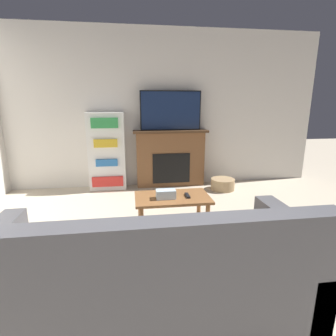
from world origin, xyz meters
The scene contains 9 objects.
wall_back centered at (0.00, 3.77, 1.35)m, with size 5.98×0.06×2.70m.
fireplace centered at (0.29, 3.63, 0.51)m, with size 1.30×0.28×1.01m.
tv centered at (0.29, 3.61, 1.34)m, with size 1.05×0.03×0.67m.
couch centered at (-0.29, 0.66, 0.30)m, with size 2.22×0.86×0.86m.
coffee_table centered at (0.05, 1.92, 0.36)m, with size 0.86×0.51×0.42m.
tissue_box centered at (-0.03, 1.87, 0.47)m, with size 0.22×0.12×0.10m.
remote_control centered at (0.22, 1.89, 0.43)m, with size 0.04×0.15×0.02m.
bookshelf centered at (-0.82, 3.61, 0.66)m, with size 0.62×0.29×1.32m.
storage_basket centered at (1.15, 3.26, 0.10)m, with size 0.40×0.40×0.19m.
Camera 1 is at (-0.40, -0.92, 1.48)m, focal length 28.00 mm.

